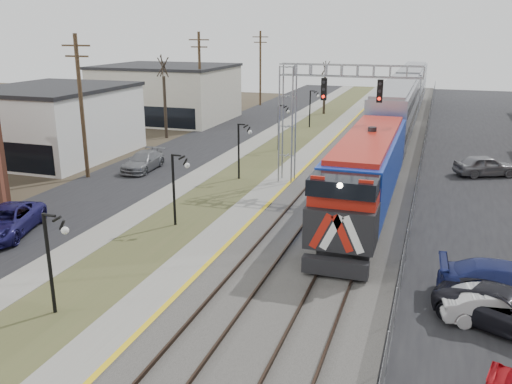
% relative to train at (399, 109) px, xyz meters
% --- Properties ---
extents(street_west, '(7.00, 120.00, 0.04)m').
position_rel_train_xyz_m(street_west, '(-17.00, -11.85, -2.86)').
color(street_west, black).
rests_on(street_west, ground).
extents(sidewalk, '(2.00, 120.00, 0.08)m').
position_rel_train_xyz_m(sidewalk, '(-12.50, -11.85, -2.84)').
color(sidewalk, gray).
rests_on(sidewalk, ground).
extents(grass_median, '(4.00, 120.00, 0.06)m').
position_rel_train_xyz_m(grass_median, '(-9.50, -11.85, -2.85)').
color(grass_median, '#474D29').
rests_on(grass_median, ground).
extents(platform, '(2.00, 120.00, 0.24)m').
position_rel_train_xyz_m(platform, '(-6.50, -11.85, -2.76)').
color(platform, gray).
rests_on(platform, ground).
extents(ballast_bed, '(8.00, 120.00, 0.20)m').
position_rel_train_xyz_m(ballast_bed, '(-1.50, -11.85, -2.78)').
color(ballast_bed, '#595651').
rests_on(ballast_bed, ground).
extents(platform_edge, '(0.24, 120.00, 0.01)m').
position_rel_train_xyz_m(platform_edge, '(-5.62, -11.85, -2.64)').
color(platform_edge, gold).
rests_on(platform_edge, platform).
extents(track_near, '(1.58, 120.00, 0.15)m').
position_rel_train_xyz_m(track_near, '(-3.50, -11.85, -2.61)').
color(track_near, '#2D2119').
rests_on(track_near, ballast_bed).
extents(track_far, '(1.58, 120.00, 0.15)m').
position_rel_train_xyz_m(track_far, '(-0.00, -11.85, -2.61)').
color(track_far, '#2D2119').
rests_on(track_far, ballast_bed).
extents(train, '(3.00, 63.05, 5.33)m').
position_rel_train_xyz_m(train, '(0.00, 0.00, 0.00)').
color(train, '#1535AB').
rests_on(train, ground).
extents(signal_gantry, '(9.00, 1.07, 8.15)m').
position_rel_train_xyz_m(signal_gantry, '(-4.28, -18.86, 2.70)').
color(signal_gantry, gray).
rests_on(signal_gantry, ground).
extents(lampposts, '(0.14, 62.14, 4.00)m').
position_rel_train_xyz_m(lampposts, '(-9.50, -28.57, -0.88)').
color(lampposts, black).
rests_on(lampposts, ground).
extents(utility_poles, '(0.28, 80.28, 10.00)m').
position_rel_train_xyz_m(utility_poles, '(-20.00, -21.85, 2.12)').
color(utility_poles, '#4C3823').
rests_on(utility_poles, ground).
extents(fence, '(0.04, 120.00, 1.60)m').
position_rel_train_xyz_m(fence, '(2.70, -11.85, -2.08)').
color(fence, gray).
rests_on(fence, ground).
extents(buildings_west, '(14.00, 67.00, 7.00)m').
position_rel_train_xyz_m(buildings_west, '(-26.50, -22.65, 0.13)').
color(buildings_west, beige).
rests_on(buildings_west, ground).
extents(bare_trees, '(12.30, 42.30, 5.95)m').
position_rel_train_xyz_m(bare_trees, '(-18.16, -7.94, -0.18)').
color(bare_trees, '#382D23').
rests_on(bare_trees, ground).
extents(car_lot_b, '(4.08, 2.06, 1.28)m').
position_rel_train_xyz_m(car_lot_b, '(6.13, -34.39, -2.24)').
color(car_lot_b, silver).
rests_on(car_lot_b, ground).
extents(car_lot_c, '(5.56, 4.21, 1.40)m').
position_rel_train_xyz_m(car_lot_c, '(6.51, -34.59, -2.18)').
color(car_lot_c, black).
rests_on(car_lot_c, ground).
extents(car_lot_d, '(5.33, 2.36, 1.52)m').
position_rel_train_xyz_m(car_lot_d, '(6.70, -32.42, -2.12)').
color(car_lot_d, navy).
rests_on(car_lot_d, ground).
extents(car_lot_e, '(4.76, 3.46, 1.51)m').
position_rel_train_xyz_m(car_lot_e, '(7.14, -12.35, -2.13)').
color(car_lot_e, gray).
rests_on(car_lot_e, ground).
extents(car_street_a, '(3.90, 5.78, 1.47)m').
position_rel_train_xyz_m(car_street_a, '(-17.12, -32.91, -2.15)').
color(car_street_a, '#1B1854').
rests_on(car_street_a, ground).
extents(car_street_b, '(2.21, 4.82, 1.37)m').
position_rel_train_xyz_m(car_street_b, '(-17.21, -18.80, -2.20)').
color(car_street_b, slate).
rests_on(car_street_b, ground).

